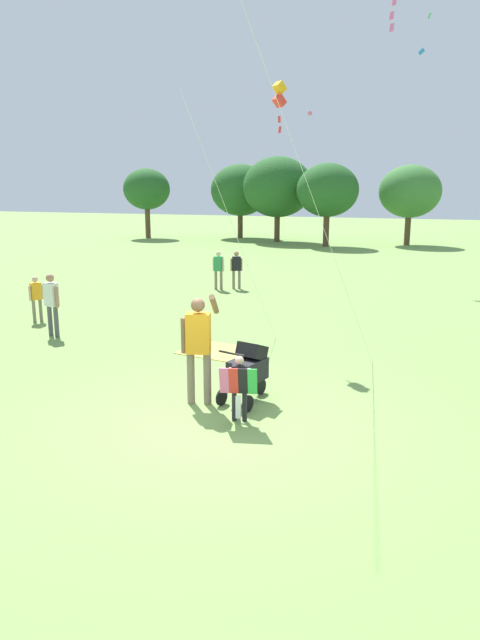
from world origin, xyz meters
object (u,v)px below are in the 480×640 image
object	(u,v)px
stroller	(248,367)
picnic_blanket	(218,351)
person_red_shirt	(52,300)
person_couple_left	(236,267)
child_with_butterfly_kite	(239,383)
person_sitting_far	(36,295)
person_adult_flyer	(199,341)
kite_orange_delta	(278,98)
person_kid_running	(218,267)

from	to	relation	value
stroller	picnic_blanket	size ratio (longest dim) A/B	0.72
person_red_shirt	person_couple_left	distance (m)	7.89
child_with_butterfly_kite	person_sitting_far	distance (m)	8.62
person_adult_flyer	picnic_blanket	distance (m)	3.28
person_adult_flyer	stroller	xyz separation A→B (m)	(0.73, 0.37, -0.48)
kite_orange_delta	person_couple_left	distance (m)	8.30
person_red_shirt	picnic_blanket	world-z (taller)	person_red_shirt
person_red_shirt	child_with_butterfly_kite	bearing A→B (deg)	-28.85
stroller	kite_orange_delta	bearing A→B (deg)	100.33
stroller	person_red_shirt	bearing A→B (deg)	157.28
kite_orange_delta	person_couple_left	xyz separation A→B (m)	(-3.24, 6.09, -4.62)
stroller	person_sitting_far	distance (m)	8.08
person_adult_flyer	person_red_shirt	world-z (taller)	person_adult_flyer
child_with_butterfly_kite	person_kid_running	size ratio (longest dim) A/B	0.77
child_with_butterfly_kite	stroller	distance (m)	0.87
picnic_blanket	child_with_butterfly_kite	bearing A→B (deg)	-63.08
child_with_butterfly_kite	person_red_shirt	world-z (taller)	person_red_shirt
person_kid_running	stroller	bearing A→B (deg)	-65.19
child_with_butterfly_kite	person_kid_running	distance (m)	11.58
stroller	person_couple_left	size ratio (longest dim) A/B	0.84
person_sitting_far	person_couple_left	distance (m)	7.29
person_sitting_far	picnic_blanket	xyz separation A→B (m)	(5.64, -0.99, -0.71)
stroller	person_sitting_far	size ratio (longest dim) A/B	0.92
person_couple_left	person_red_shirt	bearing A→B (deg)	-103.61
person_kid_running	picnic_blanket	world-z (taller)	person_kid_running
person_red_shirt	person_sitting_far	distance (m)	1.82
person_couple_left	person_sitting_far	bearing A→B (deg)	-116.58
picnic_blanket	person_kid_running	bearing A→B (deg)	112.12
person_adult_flyer	kite_orange_delta	distance (m)	6.16
kite_orange_delta	person_sitting_far	distance (m)	8.02
kite_orange_delta	stroller	bearing A→B (deg)	-79.67
stroller	person_kid_running	distance (m)	10.74
person_couple_left	picnic_blanket	world-z (taller)	person_couple_left
child_with_butterfly_kite	person_couple_left	world-z (taller)	person_couple_left
stroller	person_adult_flyer	bearing A→B (deg)	-153.12
person_couple_left	person_kid_running	bearing A→B (deg)	-145.72
kite_orange_delta	person_kid_running	bearing A→B (deg)	123.38
child_with_butterfly_kite	person_kid_running	world-z (taller)	person_kid_running
person_adult_flyer	person_couple_left	size ratio (longest dim) A/B	1.41
person_sitting_far	picnic_blanket	world-z (taller)	person_sitting_far
person_adult_flyer	kite_orange_delta	xyz separation A→B (m)	(-0.00, 4.39, 4.32)
person_adult_flyer	person_couple_left	distance (m)	10.98
person_sitting_far	person_adult_flyer	bearing A→B (deg)	-31.33
person_red_shirt	stroller	bearing A→B (deg)	-22.72
person_couple_left	stroller	bearing A→B (deg)	-68.55
person_sitting_far	person_couple_left	world-z (taller)	person_couple_left
stroller	person_couple_left	bearing A→B (deg)	111.45
kite_orange_delta	picnic_blanket	distance (m)	5.64
person_adult_flyer	person_kid_running	xyz separation A→B (m)	(-3.78, 10.12, -0.28)
person_red_shirt	person_kid_running	distance (m)	7.43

